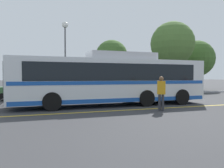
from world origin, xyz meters
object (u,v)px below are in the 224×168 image
pedestrian_1 (161,91)px  tree_2 (172,44)px  parked_car_2 (99,89)px  tree_1 (196,59)px  tree_3 (112,56)px  transit_bus (112,79)px  street_lamp (65,40)px  parked_car_1 (25,90)px  parked_car_3 (155,88)px

pedestrian_1 → tree_2: bearing=-98.8°
parked_car_2 → tree_2: 11.17m
parked_car_2 → tree_1: bearing=-67.6°
parked_car_2 → tree_3: 6.43m
transit_bus → tree_3: tree_3 is taller
street_lamp → tree_3: 6.33m
tree_2 → transit_bus: bearing=-140.3°
tree_2 → parked_car_2: bearing=-163.2°
parked_car_1 → tree_2: 16.72m
tree_2 → tree_3: tree_2 is taller
transit_bus → pedestrian_1: 3.56m
parked_car_1 → street_lamp: (3.43, 1.68, 4.45)m
tree_1 → parked_car_3: bearing=-148.3°
transit_bus → parked_car_2: size_ratio=2.57×
pedestrian_1 → street_lamp: street_lamp is taller
parked_car_1 → parked_car_3: 11.59m
parked_car_2 → parked_car_3: 5.47m
pedestrian_1 → tree_2: (8.59, 11.61, 4.58)m
parked_car_3 → transit_bus: bearing=131.0°
transit_bus → pedestrian_1: size_ratio=6.80×
tree_2 → pedestrian_1: bearing=-126.5°
parked_car_3 → pedestrian_1: size_ratio=2.54×
parked_car_3 → tree_2: size_ratio=0.57×
pedestrian_1 → tree_3: tree_3 is taller
parked_car_1 → parked_car_2: 6.13m
parked_car_2 → pedestrian_1: size_ratio=2.64×
tree_1 → street_lamp: bearing=-167.8°
transit_bus → parked_car_3: bearing=-49.4°
parked_car_1 → parked_car_3: (11.58, -0.51, -0.05)m
transit_bus → tree_2: size_ratio=1.53×
tree_3 → tree_1: bearing=4.5°
parked_car_3 → tree_2: 7.26m
tree_3 → parked_car_2: bearing=-121.1°
pedestrian_1 → tree_3: (1.80, 13.38, 3.09)m
parked_car_1 → street_lamp: bearing=-64.3°
transit_bus → tree_3: bearing=-18.4°
tree_1 → tree_3: tree_1 is taller
transit_bus → parked_car_1: size_ratio=2.61×
pedestrian_1 → tree_3: size_ratio=0.31×
parked_car_2 → street_lamp: (-2.69, 1.76, 4.47)m
street_lamp → tree_1: size_ratio=1.02×
street_lamp → tree_1: (17.98, 3.89, -0.93)m
street_lamp → tree_2: (12.31, 1.14, 0.43)m
transit_bus → tree_1: 19.69m
parked_car_2 → tree_2: (9.61, 2.90, 4.89)m
transit_bus → pedestrian_1: (1.66, -3.09, -0.61)m
tree_2 → parked_car_1: bearing=-169.8°
tree_2 → tree_3: size_ratio=1.37×
parked_car_1 → street_lamp: 5.86m
parked_car_3 → tree_2: (4.16, 3.33, 4.93)m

